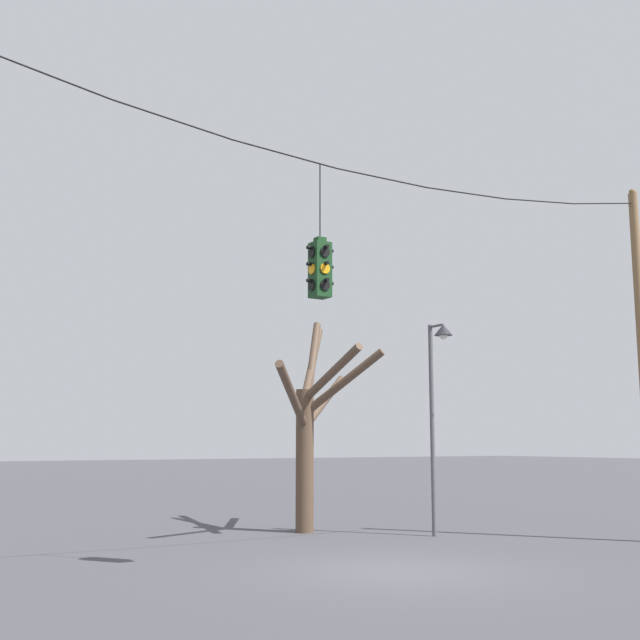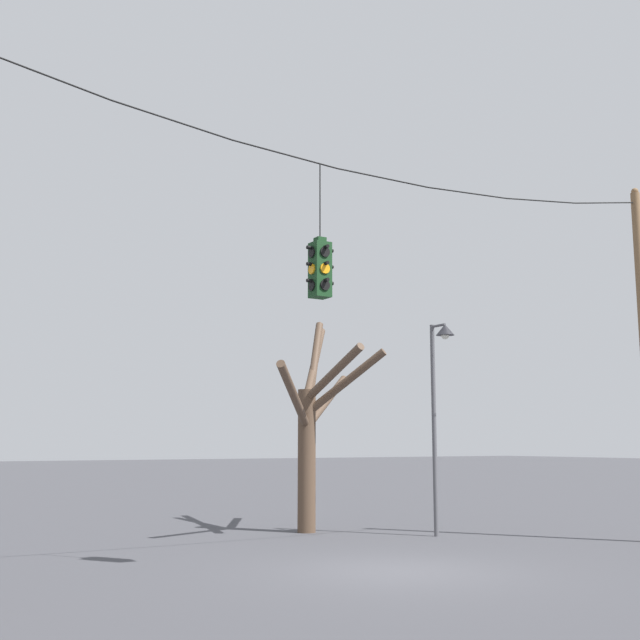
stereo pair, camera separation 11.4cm
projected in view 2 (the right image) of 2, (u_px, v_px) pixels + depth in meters
ground_plane at (400, 571)px, 14.92m from camera, size 200.00×200.00×0.00m
span_wire at (384, 166)px, 16.42m from camera, size 15.89×0.03×0.78m
traffic_light_near_left_pole at (320, 269)px, 15.28m from camera, size 0.58×0.58×2.64m
street_lamp at (440, 379)px, 20.90m from camera, size 0.48×0.83×5.48m
bare_tree at (313, 419)px, 22.00m from camera, size 4.44×4.83×6.01m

